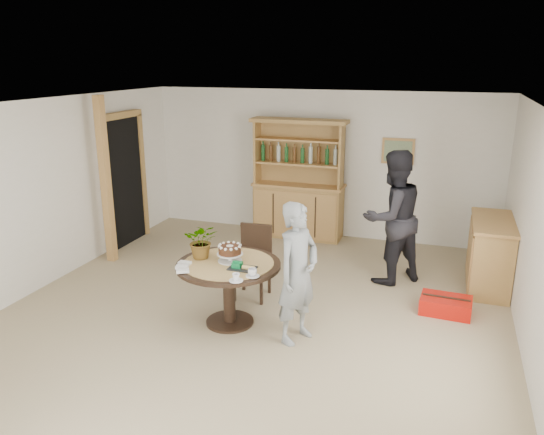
% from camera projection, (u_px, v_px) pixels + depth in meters
% --- Properties ---
extents(ground, '(7.00, 7.00, 0.00)m').
position_uv_depth(ground, '(247.00, 321.00, 6.29)').
color(ground, tan).
rests_on(ground, ground).
extents(room_shell, '(6.04, 7.04, 2.52)m').
position_uv_depth(room_shell, '(245.00, 178.00, 5.80)').
color(room_shell, white).
rests_on(room_shell, ground).
extents(doorway, '(0.13, 1.10, 2.18)m').
position_uv_depth(doorway, '(124.00, 178.00, 8.69)').
color(doorway, black).
rests_on(doorway, ground).
extents(pine_post, '(0.12, 0.12, 2.50)m').
position_uv_depth(pine_post, '(106.00, 181.00, 7.85)').
color(pine_post, tan).
rests_on(pine_post, ground).
extents(hutch, '(1.62, 0.54, 2.04)m').
position_uv_depth(hutch, '(299.00, 198.00, 9.12)').
color(hutch, tan).
rests_on(hutch, ground).
extents(sideboard, '(0.54, 1.26, 0.94)m').
position_uv_depth(sideboard, '(490.00, 254.00, 7.13)').
color(sideboard, tan).
rests_on(sideboard, ground).
extents(dining_table, '(1.20, 1.20, 0.76)m').
position_uv_depth(dining_table, '(229.00, 275.00, 6.08)').
color(dining_table, black).
rests_on(dining_table, ground).
extents(dining_chair, '(0.44, 0.44, 0.95)m').
position_uv_depth(dining_chair, '(254.00, 256.00, 6.85)').
color(dining_chair, black).
rests_on(dining_chair, ground).
extents(birthday_cake, '(0.30, 0.30, 0.20)m').
position_uv_depth(birthday_cake, '(230.00, 251.00, 6.05)').
color(birthday_cake, white).
rests_on(birthday_cake, dining_table).
extents(flower_vase, '(0.47, 0.44, 0.42)m').
position_uv_depth(flower_vase, '(202.00, 241.00, 6.13)').
color(flower_vase, '#3F7233').
rests_on(flower_vase, dining_table).
extents(gift_tray, '(0.30, 0.20, 0.08)m').
position_uv_depth(gift_tray, '(242.00, 267.00, 5.85)').
color(gift_tray, black).
rests_on(gift_tray, dining_table).
extents(coffee_cup_a, '(0.15, 0.15, 0.09)m').
position_uv_depth(coffee_cup_a, '(252.00, 273.00, 5.65)').
color(coffee_cup_a, silver).
rests_on(coffee_cup_a, dining_table).
extents(coffee_cup_b, '(0.15, 0.15, 0.08)m').
position_uv_depth(coffee_cup_b, '(236.00, 278.00, 5.53)').
color(coffee_cup_b, silver).
rests_on(coffee_cup_b, dining_table).
extents(napkins, '(0.24, 0.33, 0.03)m').
position_uv_depth(napkins, '(183.00, 267.00, 5.87)').
color(napkins, white).
rests_on(napkins, dining_table).
extents(teen_boy, '(0.57, 0.67, 1.57)m').
position_uv_depth(teen_boy, '(298.00, 273.00, 5.68)').
color(teen_boy, gray).
rests_on(teen_boy, ground).
extents(adult_person, '(1.13, 1.13, 1.85)m').
position_uv_depth(adult_person, '(392.00, 217.00, 7.19)').
color(adult_person, black).
rests_on(adult_person, ground).
extents(red_suitcase, '(0.62, 0.43, 0.21)m').
position_uv_depth(red_suitcase, '(446.00, 305.00, 6.47)').
color(red_suitcase, red).
rests_on(red_suitcase, ground).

